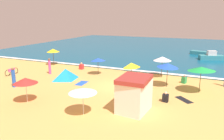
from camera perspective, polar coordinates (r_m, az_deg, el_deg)
ground_plane at (r=20.24m, az=1.22°, el=-4.37°), size 60.00×60.00×0.00m
ocean_water at (r=46.78m, az=14.47°, el=5.77°), size 60.00×44.00×0.10m
wave_breaker_foam at (r=25.92m, az=6.53°, el=-0.10°), size 57.00×0.70×0.01m
lifeguard_cabana at (r=14.82m, az=5.95°, el=-6.33°), size 2.04×2.61×2.45m
beach_umbrella_1 at (r=19.49m, az=22.75°, el=0.29°), size 3.07×3.07×2.36m
beach_umbrella_2 at (r=23.93m, az=-3.76°, el=2.80°), size 2.33×2.33×1.97m
beach_umbrella_3 at (r=17.35m, az=-22.11°, el=-2.63°), size 2.29×2.29×1.95m
beach_umbrella_5 at (r=20.26m, az=14.66°, el=1.19°), size 2.52×2.51×2.30m
beach_umbrella_6 at (r=23.31m, az=13.29°, el=2.97°), size 2.18×2.18×2.31m
beach_umbrella_7 at (r=20.68m, az=5.20°, el=1.29°), size 1.88×1.85×2.18m
beach_umbrella_8 at (r=14.14m, az=-7.82°, el=-5.46°), size 2.15×2.15×1.86m
beach_umbrella_9 at (r=29.68m, az=-15.47°, el=5.06°), size 2.34×2.34×2.25m
beach_tent at (r=22.73m, az=-12.28°, el=-1.10°), size 2.58×2.78×1.17m
parked_bicycle at (r=26.68m, az=-25.22°, el=-0.35°), size 0.08×1.82×0.76m
beachgoer_0 at (r=22.24m, az=18.67°, el=-2.51°), size 0.53×0.53×0.81m
beachgoer_3 at (r=17.10m, az=14.08°, el=-7.12°), size 0.45×0.45×0.81m
beachgoer_4 at (r=21.81m, az=-24.78°, el=-1.96°), size 0.47×0.47×1.84m
beachgoer_5 at (r=26.97m, az=-8.16°, el=0.94°), size 0.52×0.52×0.85m
beachgoer_7 at (r=25.42m, az=-16.32°, el=0.98°), size 0.40×0.40×1.82m
beach_towel_0 at (r=17.97m, az=18.62°, el=-7.52°), size 1.55×1.56×0.01m
beach_towel_3 at (r=21.36m, az=-8.09°, el=-3.50°), size 0.90×1.61×0.01m
small_boat_0 at (r=35.46m, az=24.97°, el=3.24°), size 3.73×2.35×1.38m
small_boat_1 at (r=39.61m, az=22.52°, el=4.23°), size 3.46×2.19×0.58m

